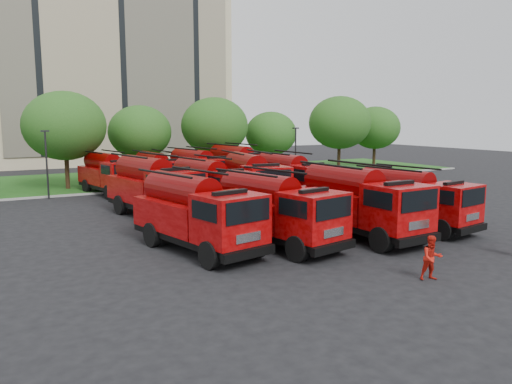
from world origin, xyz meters
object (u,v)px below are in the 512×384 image
fire_truck_6 (252,181)px  firefighter_3 (415,215)px  fire_truck_0 (196,213)px  firefighter_4 (204,217)px  fire_truck_5 (209,187)px  firefighter_2 (468,226)px  fire_truck_9 (157,172)px  firefighter_1 (431,280)px  fire_truck_2 (359,202)px  fire_truck_7 (291,179)px  fire_truck_8 (109,174)px  fire_truck_4 (154,187)px  fire_truck_3 (413,200)px  fire_truck_10 (199,171)px  fire_truck_1 (275,210)px  fire_truck_11 (240,167)px  firefighter_5 (330,205)px

fire_truck_6 → firefighter_3: (7.58, -7.44, -1.80)m
fire_truck_0 → firefighter_4: bearing=52.9°
fire_truck_5 → firefighter_2: bearing=-49.8°
fire_truck_9 → firefighter_4: size_ratio=3.97×
firefighter_1 → firefighter_3: (9.08, 9.43, 0.00)m
firefighter_1 → firefighter_2: firefighter_1 is taller
fire_truck_2 → firefighter_1: size_ratio=4.68×
firefighter_1 → fire_truck_7: bearing=93.3°
fire_truck_8 → firefighter_2: bearing=-66.2°
fire_truck_4 → firefighter_3: size_ratio=4.79×
fire_truck_3 → fire_truck_7: 10.22m
firefighter_4 → fire_truck_7: bearing=-130.8°
fire_truck_8 → firefighter_2: size_ratio=4.43×
fire_truck_9 → fire_truck_7: bearing=-61.3°
fire_truck_3 → fire_truck_4: fire_truck_4 is taller
fire_truck_7 → fire_truck_9: size_ratio=1.07×
fire_truck_10 → firefighter_2: bearing=-78.3°
fire_truck_1 → firefighter_4: fire_truck_1 is taller
fire_truck_9 → firefighter_2: size_ratio=4.26×
fire_truck_0 → fire_truck_3: 12.11m
fire_truck_11 → firefighter_4: (-7.78, -10.48, -1.83)m
fire_truck_7 → firefighter_3: 8.82m
fire_truck_7 → firefighter_3: fire_truck_7 is taller
fire_truck_2 → fire_truck_10: (-0.90, 18.74, -0.06)m
fire_truck_4 → fire_truck_6: size_ratio=1.02×
fire_truck_1 → firefighter_3: 11.87m
fire_truck_8 → firefighter_5: size_ratio=5.02×
fire_truck_6 → fire_truck_8: fire_truck_6 is taller
firefighter_3 → firefighter_5: firefighter_3 is taller
fire_truck_2 → fire_truck_7: fire_truck_2 is taller
firefighter_2 → firefighter_5: (-2.63, 9.22, 0.00)m
fire_truck_6 → firefighter_5: size_ratio=5.49×
fire_truck_2 → fire_truck_10: 18.76m
fire_truck_1 → firefighter_4: size_ratio=4.29×
fire_truck_6 → firefighter_1: size_ratio=4.83×
firefighter_1 → fire_truck_0: bearing=145.4°
fire_truck_8 → fire_truck_9: fire_truck_8 is taller
fire_truck_5 → firefighter_3: 13.00m
fire_truck_2 → fire_truck_6: (-0.59, 10.26, 0.02)m
fire_truck_7 → fire_truck_0: bearing=-143.1°
fire_truck_0 → fire_truck_7: bearing=27.4°
fire_truck_3 → fire_truck_9: fire_truck_3 is taller
fire_truck_2 → fire_truck_7: 10.53m
fire_truck_6 → firefighter_3: fire_truck_6 is taller
fire_truck_4 → fire_truck_5: size_ratio=1.08×
fire_truck_0 → fire_truck_4: fire_truck_4 is taller
fire_truck_1 → fire_truck_9: 19.75m
fire_truck_5 → firefighter_2: fire_truck_5 is taller
fire_truck_0 → fire_truck_7: (10.70, 8.70, 0.01)m
fire_truck_1 → firefighter_1: bearing=-82.6°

